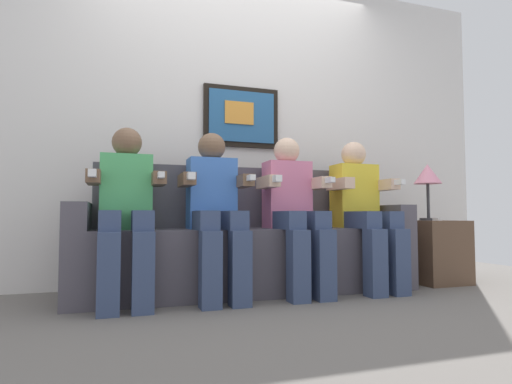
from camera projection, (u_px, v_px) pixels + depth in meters
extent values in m
plane|color=#66605B|center=(263.00, 301.00, 2.66)|extent=(6.22, 6.22, 0.00)
cube|color=silver|center=(233.00, 123.00, 3.46)|extent=(4.79, 0.05, 2.60)
cube|color=black|center=(241.00, 117.00, 3.45)|extent=(0.63, 0.03, 0.50)
cube|color=#26598C|center=(242.00, 117.00, 3.43)|extent=(0.55, 0.02, 0.42)
cube|color=orange|center=(239.00, 113.00, 3.41)|extent=(0.24, 0.02, 0.18)
cube|color=#514C56|center=(250.00, 260.00, 2.95)|extent=(2.11, 0.58, 0.45)
cube|color=#514C56|center=(241.00, 198.00, 3.18)|extent=(2.11, 0.14, 0.45)
cube|color=#514C56|center=(77.00, 253.00, 2.60)|extent=(0.14, 0.58, 0.62)
cube|color=#514C56|center=(386.00, 245.00, 3.31)|extent=(0.14, 0.58, 0.62)
cube|color=#4CB266|center=(126.00, 192.00, 2.70)|extent=(0.32, 0.20, 0.48)
sphere|color=brown|center=(127.00, 142.00, 2.72)|extent=(0.19, 0.19, 0.19)
cube|color=#38476B|center=(110.00, 221.00, 2.48)|extent=(0.12, 0.40, 0.12)
cube|color=#38476B|center=(142.00, 221.00, 2.53)|extent=(0.12, 0.40, 0.12)
cube|color=#38476B|center=(109.00, 274.00, 2.27)|extent=(0.12, 0.12, 0.45)
cube|color=#38476B|center=(143.00, 272.00, 2.33)|extent=(0.12, 0.12, 0.45)
cube|color=brown|center=(94.00, 178.00, 2.54)|extent=(0.08, 0.28, 0.08)
cube|color=brown|center=(158.00, 179.00, 2.65)|extent=(0.08, 0.28, 0.08)
cube|color=white|center=(161.00, 175.00, 2.50)|extent=(0.04, 0.13, 0.04)
cube|color=white|center=(92.00, 173.00, 2.38)|extent=(0.04, 0.10, 0.04)
cube|color=#3F72CC|center=(211.00, 194.00, 2.88)|extent=(0.32, 0.20, 0.48)
sphere|color=brown|center=(212.00, 147.00, 2.90)|extent=(0.19, 0.19, 0.19)
cube|color=#38476B|center=(204.00, 220.00, 2.65)|extent=(0.12, 0.40, 0.12)
cube|color=#38476B|center=(231.00, 220.00, 2.71)|extent=(0.12, 0.40, 0.12)
cube|color=#38476B|center=(210.00, 270.00, 2.45)|extent=(0.12, 0.12, 0.45)
cube|color=#38476B|center=(240.00, 268.00, 2.50)|extent=(0.12, 0.12, 0.45)
cube|color=brown|center=(187.00, 180.00, 2.71)|extent=(0.08, 0.28, 0.08)
cube|color=brown|center=(243.00, 182.00, 2.83)|extent=(0.08, 0.28, 0.08)
cube|color=white|center=(250.00, 178.00, 2.68)|extent=(0.04, 0.13, 0.04)
cube|color=white|center=(191.00, 176.00, 2.56)|extent=(0.04, 0.10, 0.04)
cube|color=pink|center=(287.00, 195.00, 3.06)|extent=(0.32, 0.20, 0.48)
sphere|color=beige|center=(287.00, 151.00, 3.07)|extent=(0.19, 0.19, 0.19)
cube|color=#38476B|center=(286.00, 220.00, 2.83)|extent=(0.12, 0.40, 0.12)
cube|color=#38476B|center=(310.00, 220.00, 2.88)|extent=(0.12, 0.40, 0.12)
cube|color=#38476B|center=(298.00, 266.00, 2.62)|extent=(0.12, 0.12, 0.45)
cube|color=#38476B|center=(324.00, 265.00, 2.68)|extent=(0.12, 0.12, 0.45)
cube|color=beige|center=(268.00, 182.00, 2.89)|extent=(0.08, 0.28, 0.08)
cube|color=beige|center=(318.00, 183.00, 3.01)|extent=(0.08, 0.28, 0.08)
cube|color=white|center=(328.00, 180.00, 2.85)|extent=(0.04, 0.13, 0.04)
cube|color=white|center=(276.00, 179.00, 2.74)|extent=(0.04, 0.10, 0.04)
cube|color=yellow|center=(354.00, 196.00, 3.23)|extent=(0.32, 0.20, 0.48)
sphere|color=beige|center=(354.00, 154.00, 3.25)|extent=(0.19, 0.19, 0.19)
cube|color=#38476B|center=(358.00, 220.00, 3.00)|extent=(0.12, 0.40, 0.12)
cube|color=#38476B|center=(380.00, 220.00, 3.06)|extent=(0.12, 0.40, 0.12)
cube|color=#38476B|center=(375.00, 263.00, 2.80)|extent=(0.12, 0.12, 0.45)
cube|color=#38476B|center=(398.00, 262.00, 2.85)|extent=(0.12, 0.12, 0.45)
cube|color=beige|center=(340.00, 184.00, 3.06)|extent=(0.08, 0.28, 0.08)
cube|color=beige|center=(384.00, 185.00, 3.18)|extent=(0.08, 0.28, 0.08)
cube|color=white|center=(398.00, 182.00, 3.03)|extent=(0.04, 0.13, 0.04)
cube|color=brown|center=(435.00, 252.00, 3.37)|extent=(0.40, 0.40, 0.50)
cylinder|color=#333338|center=(429.00, 219.00, 3.40)|extent=(0.14, 0.14, 0.02)
cylinder|color=#333338|center=(428.00, 201.00, 3.41)|extent=(0.02, 0.02, 0.28)
cone|color=pink|center=(428.00, 174.00, 3.42)|extent=(0.22, 0.22, 0.16)
cube|color=white|center=(434.00, 219.00, 3.34)|extent=(0.04, 0.13, 0.02)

